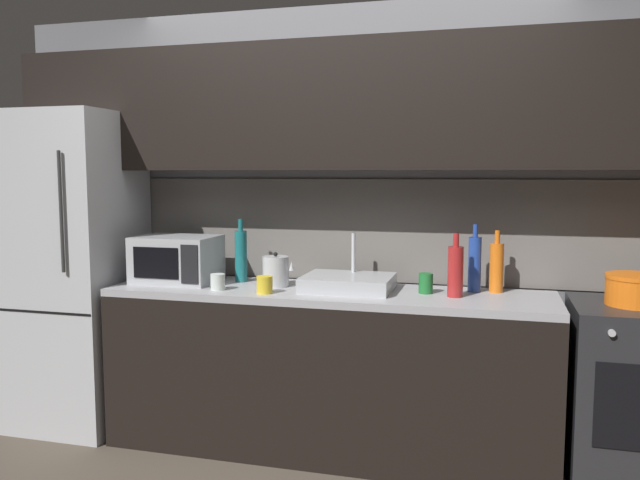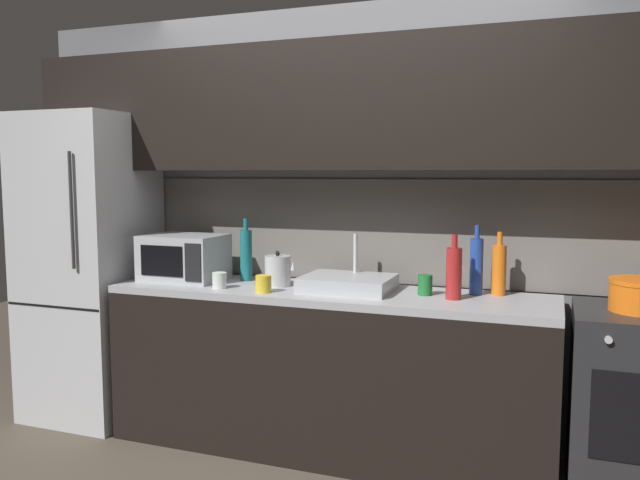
{
  "view_description": "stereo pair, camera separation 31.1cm",
  "coord_description": "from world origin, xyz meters",
  "views": [
    {
      "loc": [
        0.86,
        -2.42,
        1.54
      ],
      "look_at": [
        -0.04,
        0.9,
        1.17
      ],
      "focal_mm": 35.79,
      "sensor_mm": 36.0,
      "label": 1
    },
    {
      "loc": [
        1.16,
        -2.32,
        1.54
      ],
      "look_at": [
        -0.04,
        0.9,
        1.17
      ],
      "focal_mm": 35.79,
      "sensor_mm": 36.0,
      "label": 2
    }
  ],
  "objects": [
    {
      "name": "back_wall",
      "position": [
        0.0,
        1.2,
        1.55
      ],
      "size": [
        4.16,
        0.44,
        2.5
      ],
      "color": "slate",
      "rests_on": "ground"
    },
    {
      "name": "counter_run",
      "position": [
        0.0,
        0.9,
        0.45
      ],
      "size": [
        2.42,
        0.6,
        0.9
      ],
      "color": "black",
      "rests_on": "ground"
    },
    {
      "name": "microwave",
      "position": [
        -0.91,
        0.92,
        1.04
      ],
      "size": [
        0.46,
        0.35,
        0.27
      ],
      "color": "#A8AAAF",
      "rests_on": "counter_run"
    },
    {
      "name": "wine_bottle_orange",
      "position": [
        0.89,
        1.08,
        1.04
      ],
      "size": [
        0.07,
        0.07,
        0.33
      ],
      "color": "orange",
      "rests_on": "counter_run"
    },
    {
      "name": "wine_bottle_teal",
      "position": [
        -0.56,
        1.03,
        1.06
      ],
      "size": [
        0.07,
        0.07,
        0.37
      ],
      "color": "#19666B",
      "rests_on": "counter_run"
    },
    {
      "name": "mug_clear",
      "position": [
        -0.58,
        0.75,
        0.94
      ],
      "size": [
        0.08,
        0.08,
        0.09
      ],
      "primitive_type": "cylinder",
      "color": "silver",
      "rests_on": "counter_run"
    },
    {
      "name": "sink_basin",
      "position": [
        0.11,
        0.93,
        0.94
      ],
      "size": [
        0.48,
        0.38,
        0.3
      ],
      "color": "#ADAFB5",
      "rests_on": "counter_run"
    },
    {
      "name": "mug_green",
      "position": [
        0.53,
        0.95,
        0.95
      ],
      "size": [
        0.08,
        0.08,
        0.11
      ],
      "primitive_type": "cylinder",
      "color": "#1E6B2D",
      "rests_on": "counter_run"
    },
    {
      "name": "refrigerator",
      "position": [
        -1.59,
        0.9,
        0.95
      ],
      "size": [
        0.68,
        0.69,
        1.89
      ],
      "color": "#B7BABF",
      "rests_on": "ground"
    },
    {
      "name": "mug_yellow",
      "position": [
        -0.3,
        0.72,
        0.95
      ],
      "size": [
        0.08,
        0.08,
        0.09
      ],
      "primitive_type": "cylinder",
      "color": "gold",
      "rests_on": "counter_run"
    },
    {
      "name": "wine_bottle_red",
      "position": [
        0.68,
        0.89,
        1.04
      ],
      "size": [
        0.08,
        0.08,
        0.33
      ],
      "color": "#A82323",
      "rests_on": "counter_run"
    },
    {
      "name": "wine_bottle_blue",
      "position": [
        0.77,
        1.06,
        1.05
      ],
      "size": [
        0.07,
        0.07,
        0.36
      ],
      "color": "#234299",
      "rests_on": "counter_run"
    },
    {
      "name": "oven_range",
      "position": [
        1.55,
        0.9,
        0.45
      ],
      "size": [
        0.6,
        0.62,
        0.9
      ],
      "color": "#232326",
      "rests_on": "ground"
    },
    {
      "name": "kettle",
      "position": [
        -0.31,
        0.93,
        0.99
      ],
      "size": [
        0.18,
        0.15,
        0.19
      ],
      "color": "#B7BABF",
      "rests_on": "counter_run"
    }
  ]
}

